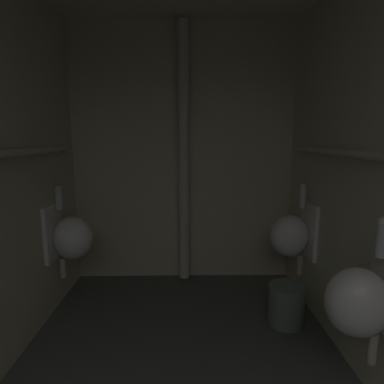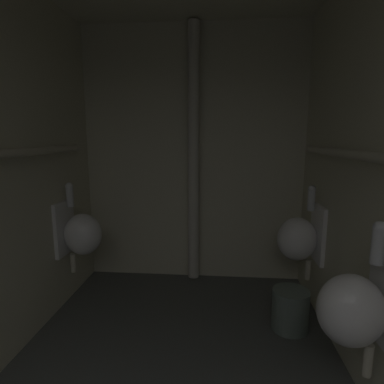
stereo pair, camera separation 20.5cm
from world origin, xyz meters
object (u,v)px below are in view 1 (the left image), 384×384
(urinal_right_far, at_px, (292,234))
(standpipe_back_wall, at_px, (184,157))
(waste_bin, at_px, (286,305))
(urinal_left_mid, at_px, (70,236))
(urinal_right_mid, at_px, (362,300))

(urinal_right_far, distance_m, standpipe_back_wall, 1.15)
(urinal_right_far, height_order, standpipe_back_wall, standpipe_back_wall)
(standpipe_back_wall, bearing_deg, waste_bin, -44.66)
(urinal_left_mid, distance_m, standpipe_back_wall, 1.18)
(urinal_left_mid, bearing_deg, urinal_right_mid, -29.76)
(waste_bin, bearing_deg, urinal_left_mid, 171.26)
(urinal_right_far, distance_m, waste_bin, 0.54)
(urinal_right_far, xyz_separation_m, waste_bin, (-0.11, -0.28, -0.45))
(urinal_left_mid, relative_size, standpipe_back_wall, 0.32)
(standpipe_back_wall, xyz_separation_m, waste_bin, (0.76, -0.75, -1.04))
(urinal_left_mid, xyz_separation_m, urinal_right_far, (1.76, 0.03, 0.00))
(standpipe_back_wall, distance_m, waste_bin, 1.49)
(urinal_right_mid, relative_size, standpipe_back_wall, 0.32)
(urinal_left_mid, xyz_separation_m, waste_bin, (1.65, -0.25, -0.45))
(urinal_right_far, bearing_deg, waste_bin, -111.45)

